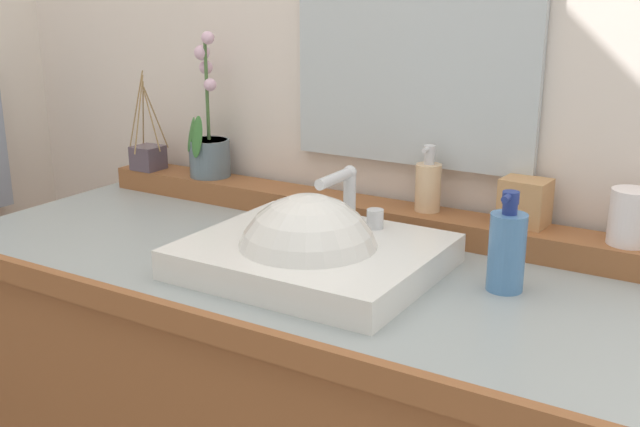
# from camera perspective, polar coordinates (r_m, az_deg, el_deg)

# --- Properties ---
(wall_back) EXTENTS (3.01, 0.20, 2.64)m
(wall_back) POSITION_cam_1_polar(r_m,az_deg,el_deg) (1.68, 7.62, 14.30)
(wall_back) COLOR silver
(wall_back) RESTS_ON ground
(back_ledge) EXTENTS (1.42, 0.10, 0.05)m
(back_ledge) POSITION_cam_1_polar(r_m,az_deg,el_deg) (1.60, 4.58, -0.18)
(back_ledge) COLOR brown
(back_ledge) RESTS_ON vanity_cabinet
(sink_basin) EXTENTS (0.43, 0.37, 0.28)m
(sink_basin) POSITION_cam_1_polar(r_m,az_deg,el_deg) (1.35, -0.73, -3.64)
(sink_basin) COLOR white
(sink_basin) RESTS_ON vanity_cabinet
(soap_bar) EXTENTS (0.07, 0.04, 0.02)m
(soap_bar) POSITION_cam_1_polar(r_m,az_deg,el_deg) (1.49, -2.26, 0.14)
(soap_bar) COLOR silver
(soap_bar) RESTS_ON sink_basin
(potted_plant) EXTENTS (0.10, 0.11, 0.34)m
(potted_plant) POSITION_cam_1_polar(r_m,az_deg,el_deg) (1.82, -8.34, 5.19)
(potted_plant) COLOR slate
(potted_plant) RESTS_ON back_ledge
(soap_dispenser) EXTENTS (0.05, 0.05, 0.13)m
(soap_dispenser) POSITION_cam_1_polar(r_m,az_deg,el_deg) (1.54, 8.08, 2.13)
(soap_dispenser) COLOR #E2BA8C
(soap_dispenser) RESTS_ON back_ledge
(tumbler_cup) EXTENTS (0.07, 0.07, 0.10)m
(tumbler_cup) POSITION_cam_1_polar(r_m,az_deg,el_deg) (1.44, 22.19, -0.25)
(tumbler_cup) COLOR white
(tumbler_cup) RESTS_ON back_ledge
(reed_diffuser) EXTENTS (0.09, 0.10, 0.24)m
(reed_diffuser) POSITION_cam_1_polar(r_m,az_deg,el_deg) (1.93, -12.73, 4.20)
(reed_diffuser) COLOR #534450
(reed_diffuser) RESTS_ON back_ledge
(trinket_box) EXTENTS (0.09, 0.07, 0.09)m
(trinket_box) POSITION_cam_1_polar(r_m,az_deg,el_deg) (1.49, 15.07, 0.84)
(trinket_box) COLOR tan
(trinket_box) RESTS_ON back_ledge
(lotion_bottle) EXTENTS (0.06, 0.06, 0.17)m
(lotion_bottle) POSITION_cam_1_polar(r_m,az_deg,el_deg) (1.29, 13.80, -2.63)
(lotion_bottle) COLOR #4C7DB3
(lotion_bottle) RESTS_ON vanity_cabinet
(mirror) EXTENTS (0.53, 0.02, 0.51)m
(mirror) POSITION_cam_1_polar(r_m,az_deg,el_deg) (1.57, 6.99, 12.81)
(mirror) COLOR silver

